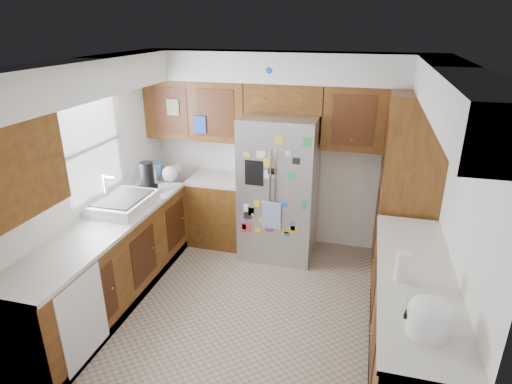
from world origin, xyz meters
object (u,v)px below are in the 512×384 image
at_px(pantry, 408,187).
at_px(fridge, 279,188).
at_px(paper_towel, 402,266).
at_px(rice_cooker, 429,316).

bearing_deg(pantry, fridge, 177.94).
relative_size(pantry, paper_towel, 8.97).
bearing_deg(pantry, paper_towel, -94.81).
distance_m(pantry, fridge, 1.51).
relative_size(fridge, paper_towel, 7.51).
height_order(rice_cooker, paper_towel, rice_cooker).
height_order(fridge, rice_cooker, fridge).
relative_size(fridge, rice_cooker, 6.13).
relative_size(pantry, rice_cooker, 7.32).
xyz_separation_m(pantry, rice_cooker, (-0.00, -2.32, -0.03)).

